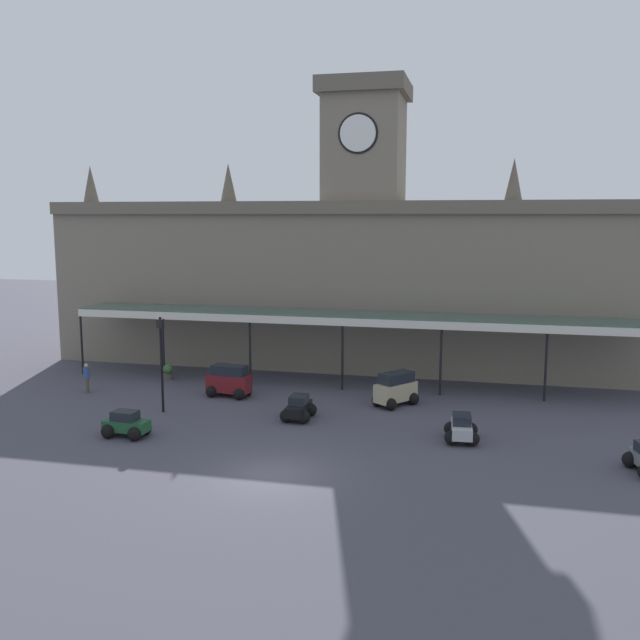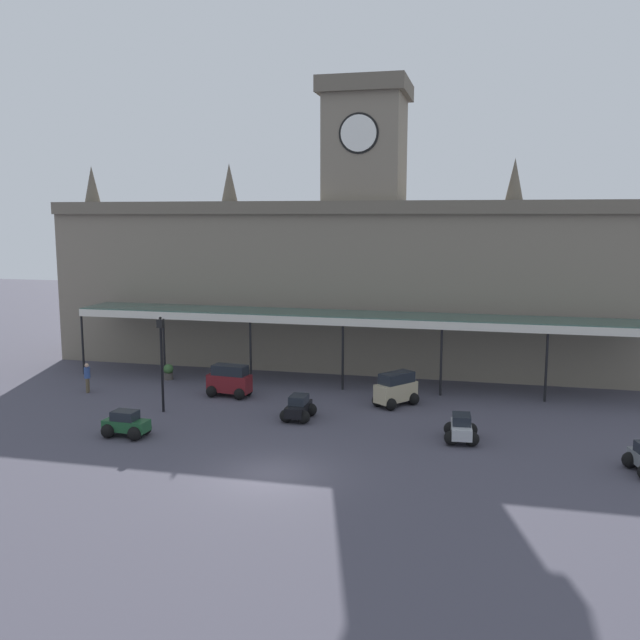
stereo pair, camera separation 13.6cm
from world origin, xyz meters
The scene contains 11 objects.
ground_plane centered at (0.00, 0.00, 0.00)m, with size 140.00×140.00×0.00m, color #44424F.
station_building centered at (0.00, 20.54, 6.00)m, with size 41.41×6.71×18.34m.
entrance_canopy centered at (0.00, 14.96, 4.08)m, with size 33.53×3.26×4.24m.
car_beige_van centered at (3.43, 11.00, 0.81)m, with size 2.42×2.57×1.77m.
car_silver_sedan centered at (7.00, 5.92, 0.50)m, with size 1.62×2.11×1.19m.
car_maroon_van centered at (-5.77, 10.71, 0.81)m, with size 2.49×1.77×1.77m.
car_green_sedan centered at (-7.80, 2.99, 0.50)m, with size 2.09×1.58×1.19m.
car_black_sedan centered at (-0.91, 7.44, 0.50)m, with size 1.53×2.05×1.19m.
pedestrian_near_entrance centered at (-13.92, 9.68, 0.91)m, with size 0.34×0.37×1.67m.
victorian_lamppost centered at (-7.97, 7.05, 3.06)m, with size 0.30×0.30×4.92m.
planter_forecourt_centre centered at (-10.84, 13.61, 0.49)m, with size 0.60×0.60×0.96m.
Camera 2 is at (7.89, -24.50, 9.93)m, focal length 39.01 mm.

